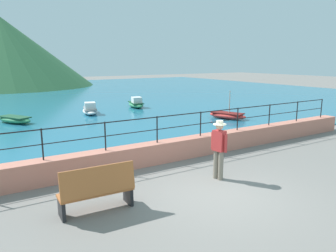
# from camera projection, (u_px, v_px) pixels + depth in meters

# --- Properties ---
(ground_plane) EXTENTS (120.00, 120.00, 0.00)m
(ground_plane) POSITION_uv_depth(u_px,v_px,m) (219.00, 194.00, 8.50)
(ground_plane) COLOR slate
(promenade_wall) EXTENTS (20.00, 0.56, 0.70)m
(promenade_wall) POSITION_uv_depth(u_px,v_px,m) (157.00, 152.00, 11.08)
(promenade_wall) COLOR tan
(promenade_wall) RESTS_ON ground
(railing) EXTENTS (18.44, 0.04, 0.90)m
(railing) POSITION_uv_depth(u_px,v_px,m) (157.00, 124.00, 10.89)
(railing) COLOR black
(railing) RESTS_ON promenade_wall
(lake_water) EXTENTS (64.00, 44.32, 0.06)m
(lake_water) POSITION_uv_depth(u_px,v_px,m) (33.00, 97.00, 29.92)
(lake_water) COLOR #236B89
(lake_water) RESTS_ON ground
(hill_main) EXTENTS (22.89, 22.89, 9.01)m
(hill_main) POSITION_uv_depth(u_px,v_px,m) (0.00, 51.00, 41.53)
(hill_main) COLOR #33663D
(hill_main) RESTS_ON ground
(bench_main) EXTENTS (1.72, 0.63, 1.13)m
(bench_main) POSITION_uv_depth(u_px,v_px,m) (97.00, 189.00, 7.40)
(bench_main) COLOR #B76633
(bench_main) RESTS_ON ground
(person_walking) EXTENTS (0.38, 0.56, 1.75)m
(person_walking) POSITION_uv_depth(u_px,v_px,m) (219.00, 147.00, 9.41)
(person_walking) COLOR slate
(person_walking) RESTS_ON ground
(boat_0) EXTENTS (1.47, 2.46, 0.76)m
(boat_0) POSITION_uv_depth(u_px,v_px,m) (90.00, 110.00, 20.68)
(boat_0) COLOR white
(boat_0) RESTS_ON lake_water
(boat_1) EXTENTS (1.38, 2.44, 0.76)m
(boat_1) POSITION_uv_depth(u_px,v_px,m) (136.00, 104.00, 23.56)
(boat_1) COLOR #338C59
(boat_1) RESTS_ON lake_water
(boat_2) EXTENTS (1.90, 2.45, 0.36)m
(boat_2) POSITION_uv_depth(u_px,v_px,m) (15.00, 119.00, 17.74)
(boat_2) COLOR #338C59
(boat_2) RESTS_ON lake_water
(boat_5) EXTENTS (1.65, 2.47, 1.65)m
(boat_5) POSITION_uv_depth(u_px,v_px,m) (227.00, 115.00, 19.02)
(boat_5) COLOR red
(boat_5) RESTS_ON lake_water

